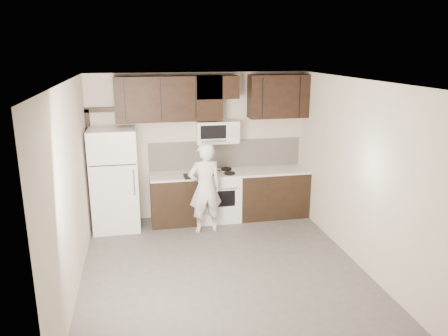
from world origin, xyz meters
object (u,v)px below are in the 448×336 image
object	(u,v)px
microwave	(217,132)
refrigerator	(115,179)
stove	(218,196)
person	(205,188)

from	to	relation	value
microwave	refrigerator	bearing A→B (deg)	-174.85
stove	microwave	xyz separation A→B (m)	(-0.00, 0.12, 1.19)
refrigerator	microwave	bearing A→B (deg)	5.15
microwave	person	distance (m)	1.11
refrigerator	person	size ratio (longest dim) A/B	1.13
microwave	refrigerator	size ratio (longest dim) A/B	0.42
stove	person	size ratio (longest dim) A/B	0.59
person	microwave	bearing A→B (deg)	-122.95
microwave	refrigerator	world-z (taller)	microwave
person	refrigerator	bearing A→B (deg)	-22.38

